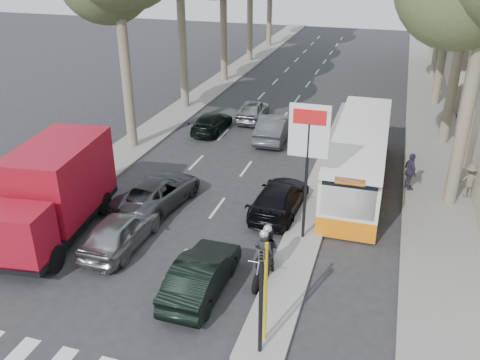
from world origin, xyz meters
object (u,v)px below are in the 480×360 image
object	(u,v)px
dark_hatchback	(201,274)
motorcycle	(265,253)
red_truck	(53,191)
silver_hatchback	(121,231)
city_bus	(359,156)

from	to	relation	value
dark_hatchback	motorcycle	xyz separation A→B (m)	(1.81, 1.56, 0.20)
dark_hatchback	motorcycle	size ratio (longest dim) A/B	1.82
dark_hatchback	red_truck	world-z (taller)	red_truck
silver_hatchback	motorcycle	xyz separation A→B (m)	(5.79, -0.13, 0.19)
dark_hatchback	motorcycle	world-z (taller)	motorcycle
silver_hatchback	motorcycle	bearing A→B (deg)	179.06
silver_hatchback	red_truck	distance (m)	3.18
city_bus	motorcycle	size ratio (longest dim) A/B	4.69
silver_hatchback	red_truck	world-z (taller)	red_truck
red_truck	motorcycle	bearing A→B (deg)	-9.32
dark_hatchback	city_bus	bearing A→B (deg)	-112.16
motorcycle	dark_hatchback	bearing A→B (deg)	-137.51
red_truck	silver_hatchback	bearing A→B (deg)	-10.76
silver_hatchback	dark_hatchback	world-z (taller)	silver_hatchback
city_bus	dark_hatchback	bearing A→B (deg)	-113.23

